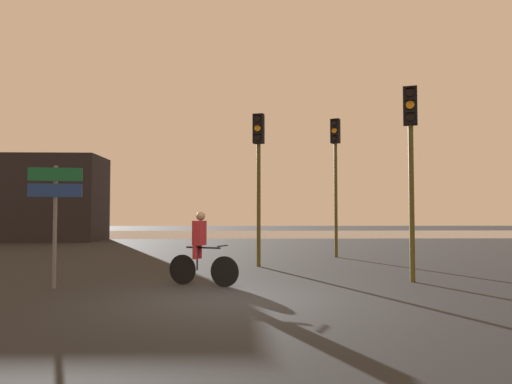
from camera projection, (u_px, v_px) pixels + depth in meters
The scene contains 8 objects.
ground_plane at pixel (237, 300), 9.11m from camera, with size 120.00×120.00×0.00m, color black.
water_strip at pixel (240, 234), 40.08m from camera, with size 80.00×16.00×0.01m, color slate.
distant_building at pixel (15, 198), 29.80m from camera, with size 10.24×4.00×5.05m, color black.
traffic_light_near_right at pixel (411, 146), 11.64m from camera, with size 0.38×0.40×4.55m.
traffic_light_far_right at pixel (336, 162), 18.35m from camera, with size 0.40×0.42×5.09m.
traffic_light_center at pixel (259, 160), 15.09m from camera, with size 0.38×0.39×4.61m.
direction_sign_post at pixel (55, 203), 10.56m from camera, with size 1.09×0.20×2.60m.
cyclist at pixel (201, 248), 10.96m from camera, with size 1.57×0.79×1.62m.
Camera 1 is at (0.06, -9.20, 1.55)m, focal length 35.00 mm.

